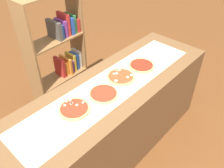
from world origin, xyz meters
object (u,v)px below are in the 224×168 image
pizza_mushroom_2 (121,77)px  bookshelf (63,61)px  pizza_plain_1 (103,94)px  pizza_mushroom_0 (74,109)px  pizza_plain_3 (142,65)px

pizza_mushroom_2 → bookshelf: (-0.01, 0.93, -0.22)m
pizza_plain_1 → pizza_mushroom_2: bearing=10.3°
pizza_mushroom_0 → bookshelf: size_ratio=0.17×
pizza_mushroom_0 → pizza_plain_1: (0.30, -0.05, 0.00)m
pizza_mushroom_2 → pizza_plain_3: bearing=-5.6°
pizza_mushroom_2 → pizza_plain_3: size_ratio=1.02×
pizza_plain_1 → pizza_plain_3: bearing=2.4°
pizza_mushroom_0 → pizza_plain_1: 0.30m
pizza_plain_1 → bookshelf: 1.05m
pizza_mushroom_2 → bookshelf: bearing=90.4°
pizza_mushroom_0 → pizza_plain_3: pizza_mushroom_0 is taller
pizza_plain_1 → pizza_mushroom_2: size_ratio=0.95×
pizza_plain_3 → pizza_mushroom_2: bearing=174.4°
pizza_plain_1 → pizza_mushroom_2: pizza_mushroom_2 is taller
pizza_plain_1 → pizza_plain_3: 0.59m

